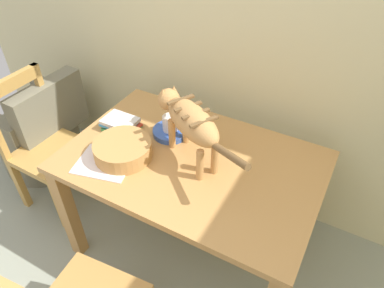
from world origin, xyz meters
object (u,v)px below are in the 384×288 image
at_px(dining_table, 192,172).
at_px(magazine, 105,163).
at_px(book_stack, 121,124).
at_px(wicker_basket, 123,149).
at_px(cat, 190,120).
at_px(coffee_mug, 171,123).
at_px(saucer_bowl, 170,132).
at_px(wicker_armchair, 41,136).
at_px(wooden_chair_near, 47,148).

bearing_deg(dining_table, magazine, -147.37).
bearing_deg(magazine, book_stack, 96.58).
relative_size(book_stack, wicker_basket, 0.71).
relative_size(cat, coffee_mug, 5.07).
height_order(cat, saucer_bowl, cat).
xyz_separation_m(cat, wicker_basket, (-0.29, -0.17, -0.18)).
xyz_separation_m(dining_table, wicker_armchair, (-1.37, 0.12, -0.37)).
relative_size(coffee_mug, magazine, 0.46).
bearing_deg(coffee_mug, saucer_bowl, 180.00).
distance_m(cat, saucer_bowl, 0.29).
bearing_deg(saucer_bowl, wicker_armchair, -179.95).
distance_m(dining_table, wicker_basket, 0.37).
bearing_deg(saucer_bowl, wooden_chair_near, -165.87).
distance_m(magazine, book_stack, 0.29).
bearing_deg(saucer_bowl, dining_table, -31.25).
distance_m(dining_table, coffee_mug, 0.29).
xyz_separation_m(dining_table, magazine, (-0.37, -0.24, 0.09)).
relative_size(saucer_bowl, wooden_chair_near, 0.21).
xyz_separation_m(magazine, wicker_basket, (0.05, 0.09, 0.04)).
height_order(coffee_mug, wicker_armchair, coffee_mug).
relative_size(book_stack, wicker_armchair, 0.27).
relative_size(cat, magazine, 2.31).
height_order(cat, wicker_basket, cat).
distance_m(cat, wicker_basket, 0.38).
relative_size(dining_table, cat, 2.06).
distance_m(coffee_mug, wooden_chair_near, 0.93).
xyz_separation_m(wicker_basket, wicker_armchair, (-1.05, 0.27, -0.51)).
distance_m(coffee_mug, magazine, 0.40).
relative_size(saucer_bowl, book_stack, 0.93).
distance_m(saucer_bowl, wooden_chair_near, 0.90).
xyz_separation_m(coffee_mug, wooden_chair_near, (-0.83, -0.21, -0.36)).
height_order(saucer_bowl, magazine, saucer_bowl).
bearing_deg(wooden_chair_near, saucer_bowl, 105.20).
bearing_deg(magazine, wicker_basket, 45.13).
relative_size(cat, book_stack, 3.02).
xyz_separation_m(coffee_mug, book_stack, (-0.27, -0.09, -0.04)).
xyz_separation_m(coffee_mug, magazine, (-0.17, -0.36, -0.07)).
relative_size(cat, saucer_bowl, 3.23).
bearing_deg(wicker_armchair, cat, -92.49).
bearing_deg(wooden_chair_near, wicker_armchair, -120.12).
distance_m(saucer_bowl, wicker_basket, 0.30).
bearing_deg(cat, saucer_bowl, 90.00).
relative_size(dining_table, saucer_bowl, 6.65).
bearing_deg(book_stack, cat, -1.53).
distance_m(book_stack, wicker_armchair, 1.03).
distance_m(cat, magazine, 0.48).
distance_m(dining_table, book_stack, 0.48).
bearing_deg(magazine, wooden_chair_near, 153.23).
bearing_deg(wooden_chair_near, magazine, 78.16).
bearing_deg(dining_table, wicker_basket, -154.85).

